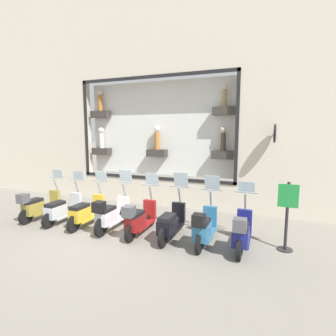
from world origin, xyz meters
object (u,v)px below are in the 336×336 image
Objects in this scene: scooter_silver_6 at (62,209)px; shop_sign_post at (287,214)px; scooter_navy_0 at (242,232)px; scooter_white_4 at (111,214)px; scooter_yellow_5 at (86,212)px; scooter_olive_7 at (38,205)px; scooter_black_2 at (171,223)px; scooter_red_3 at (139,219)px; scooter_teal_1 at (204,227)px.

shop_sign_post is (0.35, -6.43, 0.48)m from scooter_silver_6.
scooter_white_4 is (0.01, 3.63, 0.02)m from scooter_navy_0.
scooter_olive_7 is at bearing 92.07° from scooter_yellow_5.
scooter_white_4 is 1.01× the size of scooter_olive_7.
scooter_black_2 is 1.00× the size of scooter_olive_7.
scooter_red_3 is 1.08× the size of shop_sign_post.
scooter_navy_0 is 1.00× the size of scooter_black_2.
scooter_silver_6 is at bearing 88.73° from scooter_red_3.
scooter_olive_7 is at bearing 90.02° from scooter_red_3.
shop_sign_post is at bearing -83.05° from scooter_black_2.
scooter_navy_0 is 1.00× the size of scooter_red_3.
scooter_black_2 is (0.07, 0.91, -0.03)m from scooter_teal_1.
scooter_yellow_5 is 5.55m from shop_sign_post.
scooter_navy_0 is 5.45m from scooter_silver_6.
scooter_teal_1 is 1.08× the size of shop_sign_post.
scooter_red_3 reaches higher than scooter_silver_6.
scooter_white_4 is 1.01× the size of scooter_silver_6.
shop_sign_post is (0.34, -2.80, 0.46)m from scooter_black_2.
scooter_white_4 reaches higher than scooter_silver_6.
scooter_navy_0 is at bearing -89.99° from scooter_olive_7.
scooter_navy_0 is at bearing -90.16° from scooter_white_4.
scooter_silver_6 is (0.06, 4.54, -0.05)m from scooter_teal_1.
scooter_silver_6 is (-0.01, 3.63, -0.02)m from scooter_black_2.
scooter_teal_1 reaches higher than scooter_yellow_5.
scooter_silver_6 is 1.08× the size of shop_sign_post.
scooter_silver_6 is at bearing -86.09° from scooter_olive_7.
scooter_teal_1 is at bearing -89.98° from scooter_olive_7.
scooter_white_4 is 1.00× the size of scooter_yellow_5.
scooter_white_4 reaches higher than scooter_navy_0.
scooter_teal_1 is 1.00× the size of scooter_yellow_5.
scooter_yellow_5 is at bearing 89.00° from scooter_teal_1.
scooter_teal_1 is 5.45m from scooter_olive_7.
shop_sign_post is at bearing -83.70° from scooter_red_3.
scooter_yellow_5 is (0.06, 3.63, -0.04)m from scooter_teal_1.
shop_sign_post is at bearing -77.79° from scooter_teal_1.
scooter_silver_6 is (0.05, 1.82, -0.07)m from scooter_white_4.
scooter_black_2 is 3.63m from scooter_silver_6.
scooter_yellow_5 is (0.06, 1.82, -0.04)m from scooter_red_3.
scooter_silver_6 is at bearing 90.22° from scooter_yellow_5.
scooter_teal_1 is 0.99× the size of scooter_white_4.
scooter_teal_1 is 4.54m from scooter_silver_6.
scooter_red_3 is (-0.07, 0.91, 0.03)m from scooter_black_2.
scooter_red_3 is at bearing 96.30° from shop_sign_post.
scooter_white_4 reaches higher than scooter_yellow_5.
shop_sign_post is (0.41, -7.34, 0.44)m from scooter_olive_7.
scooter_navy_0 is 1.00× the size of scooter_olive_7.
scooter_teal_1 reaches higher than scooter_navy_0.
scooter_teal_1 is 1.00× the size of scooter_olive_7.
scooter_white_4 is at bearing -91.62° from scooter_silver_6.
scooter_silver_6 is at bearing 93.10° from shop_sign_post.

